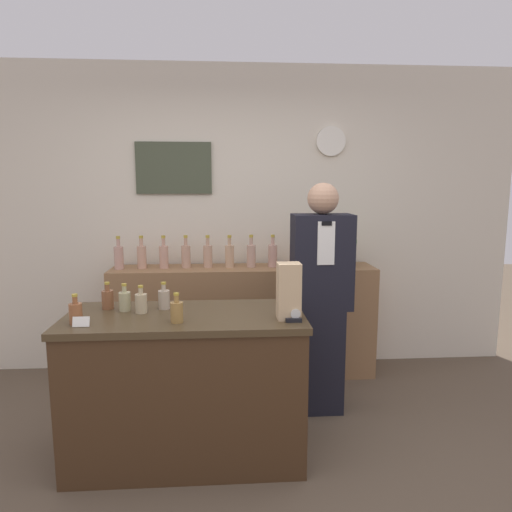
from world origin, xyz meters
TOP-DOWN VIEW (x-y plane):
  - ground_plane at (0.00, 0.00)m, footprint 14.00×14.00m
  - back_wall at (-0.00, 2.00)m, footprint 5.20×0.09m
  - back_shelf at (0.11, 1.73)m, footprint 2.26×0.42m
  - display_counter at (-0.29, 0.52)m, footprint 1.41×0.66m
  - shopkeeper at (0.64, 1.05)m, footprint 0.42×0.27m
  - potted_plant at (0.96, 1.70)m, footprint 0.26×0.26m
  - paper_bag at (0.31, 0.39)m, footprint 0.13×0.11m
  - tape_dispenser at (0.34, 0.33)m, footprint 0.09×0.06m
  - price_card_left at (-0.83, 0.31)m, footprint 0.09×0.02m
  - counter_bottle_0 at (-0.87, 0.37)m, footprint 0.07×0.07m
  - counter_bottle_1 at (-0.77, 0.67)m, footprint 0.07×0.07m
  - counter_bottle_2 at (-0.66, 0.62)m, footprint 0.07×0.07m
  - counter_bottle_3 at (-0.55, 0.57)m, footprint 0.07×0.07m
  - counter_bottle_4 at (-0.43, 0.65)m, footprint 0.07×0.07m
  - counter_bottle_5 at (-0.32, 0.36)m, footprint 0.07×0.07m
  - shelf_bottle_0 at (-0.93, 1.72)m, footprint 0.08×0.08m
  - shelf_bottle_1 at (-0.75, 1.74)m, footprint 0.08×0.08m
  - shelf_bottle_2 at (-0.56, 1.74)m, footprint 0.08×0.08m
  - shelf_bottle_3 at (-0.38, 1.75)m, footprint 0.08×0.08m
  - shelf_bottle_4 at (-0.19, 1.74)m, footprint 0.08×0.08m
  - shelf_bottle_5 at (-0.01, 1.73)m, footprint 0.08×0.08m
  - shelf_bottle_6 at (0.18, 1.74)m, footprint 0.08×0.08m
  - shelf_bottle_7 at (0.36, 1.74)m, footprint 0.08×0.08m
  - shelf_bottle_8 at (0.55, 1.74)m, footprint 0.08×0.08m
  - shelf_bottle_9 at (0.74, 1.72)m, footprint 0.08×0.08m

SIDE VIEW (x-z plane):
  - ground_plane at x=0.00m, z-range 0.00..0.00m
  - display_counter at x=-0.29m, z-range 0.00..0.90m
  - back_shelf at x=0.11m, z-range 0.00..0.96m
  - shopkeeper at x=0.64m, z-range 0.00..1.68m
  - tape_dispenser at x=0.34m, z-range 0.89..0.96m
  - price_card_left at x=-0.83m, z-range 0.90..0.96m
  - counter_bottle_0 at x=-0.87m, z-range 0.88..1.05m
  - counter_bottle_1 at x=-0.77m, z-range 0.88..1.05m
  - counter_bottle_2 at x=-0.66m, z-range 0.88..1.05m
  - counter_bottle_3 at x=-0.55m, z-range 0.88..1.05m
  - counter_bottle_4 at x=-0.43m, z-range 0.88..1.05m
  - counter_bottle_5 at x=-0.32m, z-range 0.88..1.05m
  - paper_bag at x=0.31m, z-range 0.90..1.23m
  - shelf_bottle_0 at x=-0.93m, z-range 0.93..1.21m
  - shelf_bottle_1 at x=-0.75m, z-range 0.93..1.21m
  - shelf_bottle_2 at x=-0.56m, z-range 0.93..1.21m
  - shelf_bottle_3 at x=-0.38m, z-range 0.93..1.21m
  - shelf_bottle_4 at x=-0.19m, z-range 0.93..1.21m
  - shelf_bottle_5 at x=-0.01m, z-range 0.93..1.21m
  - shelf_bottle_6 at x=0.18m, z-range 0.93..1.21m
  - shelf_bottle_7 at x=0.36m, z-range 0.93..1.21m
  - shelf_bottle_8 at x=0.55m, z-range 0.93..1.21m
  - shelf_bottle_9 at x=0.74m, z-range 0.93..1.21m
  - potted_plant at x=0.96m, z-range 0.98..1.33m
  - back_wall at x=0.00m, z-range 0.01..2.71m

